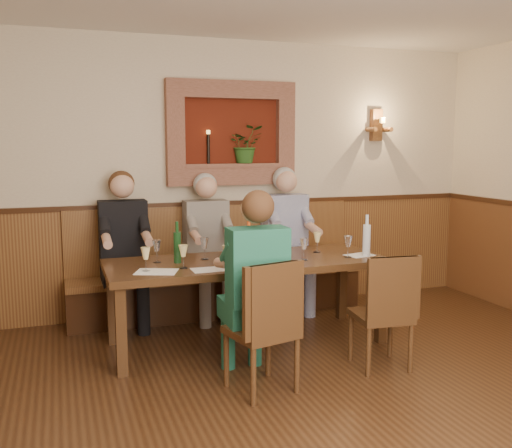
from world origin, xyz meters
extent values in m
plane|color=#331C0E|center=(0.00, 0.00, 0.00)|extent=(6.00, 6.00, 0.00)
cube|color=beige|center=(0.00, 3.00, 1.40)|extent=(6.00, 0.04, 2.80)
cube|color=brown|center=(0.00, 2.98, 0.55)|extent=(6.00, 0.04, 1.10)
cube|color=#381E0F|center=(0.00, 2.98, 1.12)|extent=(6.02, 0.06, 0.05)
cube|color=#54180C|center=(0.20, 2.98, 1.85)|extent=(1.00, 0.02, 0.70)
cube|color=#8F5A49|center=(0.20, 2.94, 2.29)|extent=(1.36, 0.12, 0.18)
cube|color=#8F5A49|center=(0.20, 2.94, 1.41)|extent=(1.36, 0.12, 0.18)
cube|color=#8F5A49|center=(-0.39, 2.94, 1.85)|extent=(0.18, 0.12, 0.70)
cube|color=#8F5A49|center=(0.79, 2.94, 1.85)|extent=(0.18, 0.12, 0.70)
cube|color=#8F5A49|center=(0.20, 2.94, 1.52)|extent=(1.00, 0.14, 0.04)
imported|color=#264F1B|center=(0.35, 2.94, 1.74)|extent=(0.35, 0.30, 0.39)
cylinder|color=black|center=(-0.05, 2.94, 1.69)|extent=(0.03, 0.03, 0.30)
cylinder|color=#FFBF59|center=(-0.05, 2.94, 1.86)|extent=(0.04, 0.04, 0.04)
cube|color=brown|center=(1.90, 2.95, 1.95)|extent=(0.12, 0.08, 0.35)
cylinder|color=brown|center=(1.80, 2.88, 1.90)|extent=(0.05, 0.18, 0.05)
cylinder|color=brown|center=(2.00, 2.88, 1.90)|extent=(0.05, 0.18, 0.05)
cylinder|color=#FFBF59|center=(1.90, 2.82, 2.00)|extent=(0.06, 0.06, 0.06)
cube|color=#372110|center=(0.00, 1.85, 0.72)|extent=(2.40, 0.90, 0.06)
cube|color=#372110|center=(-1.12, 1.48, 0.34)|extent=(0.08, 0.08, 0.69)
cube|color=#372110|center=(1.12, 1.48, 0.34)|extent=(0.08, 0.08, 0.69)
cube|color=#372110|center=(-1.12, 2.22, 0.34)|extent=(0.08, 0.08, 0.69)
cube|color=#372110|center=(1.12, 2.22, 0.34)|extent=(0.08, 0.08, 0.69)
cube|color=#381E0F|center=(0.00, 2.76, 0.20)|extent=(3.00, 0.40, 0.40)
cube|color=brown|center=(0.00, 2.76, 0.42)|extent=(3.00, 0.45, 0.06)
cube|color=brown|center=(0.00, 2.95, 0.78)|extent=(3.00, 0.06, 0.66)
cube|color=#372110|center=(-0.21, 0.90, 0.20)|extent=(0.49, 0.49, 0.40)
cube|color=#372110|center=(-0.21, 0.90, 0.43)|extent=(0.51, 0.51, 0.05)
cube|color=#372110|center=(-0.17, 0.72, 0.71)|extent=(0.42, 0.14, 0.50)
cube|color=#372110|center=(0.82, 1.00, 0.19)|extent=(0.43, 0.43, 0.39)
cube|color=#372110|center=(0.82, 1.00, 0.41)|extent=(0.45, 0.45, 0.05)
cube|color=#372110|center=(0.80, 0.82, 0.67)|extent=(0.41, 0.08, 0.48)
cube|color=black|center=(-0.94, 2.60, 0.23)|extent=(0.45, 0.47, 0.45)
cube|color=black|center=(-0.94, 2.78, 0.91)|extent=(0.45, 0.23, 0.59)
sphere|color=#D8A384|center=(-0.94, 2.74, 1.35)|extent=(0.22, 0.22, 0.22)
sphere|color=#4C2D19|center=(-0.94, 2.79, 1.37)|extent=(0.25, 0.25, 0.25)
cube|color=#5D5955|center=(-0.13, 2.61, 0.23)|extent=(0.43, 0.45, 0.45)
cube|color=#5D5955|center=(-0.13, 2.78, 0.90)|extent=(0.43, 0.23, 0.57)
sphere|color=#D8A384|center=(-0.13, 2.74, 1.32)|extent=(0.22, 0.22, 0.22)
sphere|color=#B2B2B2|center=(-0.13, 2.79, 1.34)|extent=(0.24, 0.24, 0.24)
cube|color=navy|center=(0.73, 2.60, 0.23)|extent=(0.45, 0.48, 0.45)
cube|color=navy|center=(0.73, 2.78, 0.92)|extent=(0.45, 0.24, 0.59)
sphere|color=#D8A384|center=(0.73, 2.74, 1.36)|extent=(0.23, 0.23, 0.23)
sphere|color=#B2B2B2|center=(0.73, 2.79, 1.38)|extent=(0.25, 0.25, 0.25)
cube|color=#185454|center=(-0.21, 1.15, 0.23)|extent=(0.42, 0.44, 0.45)
cube|color=#185454|center=(-0.21, 0.98, 0.89)|extent=(0.42, 0.22, 0.55)
sphere|color=#D8A384|center=(-0.21, 1.02, 1.29)|extent=(0.21, 0.21, 0.21)
sphere|color=#4C2D19|center=(-0.21, 0.97, 1.31)|extent=(0.23, 0.23, 0.23)
cylinder|color=red|center=(-0.07, 1.78, 0.88)|extent=(0.29, 0.29, 0.27)
cylinder|color=#19471E|center=(0.03, 1.89, 0.90)|extent=(0.08, 0.08, 0.29)
cylinder|color=orange|center=(0.03, 1.89, 1.09)|extent=(0.03, 0.03, 0.09)
cylinder|color=#19471E|center=(-0.59, 1.92, 0.88)|extent=(0.08, 0.08, 0.26)
cylinder|color=#19471E|center=(-0.59, 1.92, 1.06)|extent=(0.03, 0.03, 0.09)
cylinder|color=silver|center=(1.05, 1.65, 0.89)|extent=(0.07, 0.07, 0.28)
cylinder|color=silver|center=(1.05, 1.65, 1.08)|extent=(0.03, 0.03, 0.09)
cube|color=white|center=(-0.82, 1.63, 0.75)|extent=(0.38, 0.33, 0.00)
cube|color=white|center=(0.02, 1.73, 0.75)|extent=(0.30, 0.23, 0.00)
cube|color=white|center=(1.02, 1.70, 0.75)|extent=(0.28, 0.23, 0.00)
cube|color=white|center=(-0.41, 1.57, 0.75)|extent=(0.27, 0.19, 0.00)
camera|label=1|loc=(-1.52, -2.74, 1.75)|focal=40.00mm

